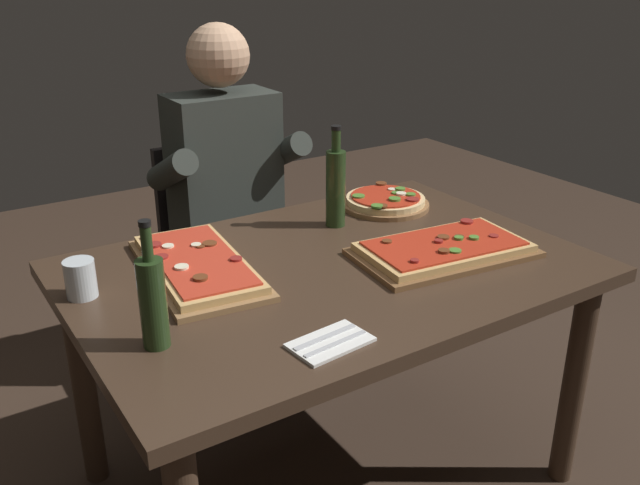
{
  "coord_description": "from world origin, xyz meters",
  "views": [
    {
      "loc": [
        -0.97,
        -1.45,
        1.53
      ],
      "look_at": [
        0.0,
        0.05,
        0.79
      ],
      "focal_mm": 38.55,
      "sensor_mm": 36.0,
      "label": 1
    }
  ],
  "objects_px": {
    "diner_chair": "(220,245)",
    "wine_bottle_dark": "(153,300)",
    "oil_bottle_amber": "(336,186)",
    "pizza_rectangular_front": "(444,249)",
    "pizza_rectangular_left": "(197,265)",
    "tumbler_near_camera": "(81,281)",
    "seated_diner": "(231,191)",
    "dining_table": "(330,295)",
    "pizza_round_far": "(386,201)"
  },
  "relations": [
    {
      "from": "pizza_rectangular_front",
      "to": "oil_bottle_amber",
      "type": "distance_m",
      "value": 0.41
    },
    {
      "from": "pizza_rectangular_left",
      "to": "pizza_rectangular_front",
      "type": "bearing_deg",
      "value": -23.81
    },
    {
      "from": "dining_table",
      "to": "pizza_rectangular_left",
      "type": "bearing_deg",
      "value": 154.41
    },
    {
      "from": "pizza_round_far",
      "to": "oil_bottle_amber",
      "type": "distance_m",
      "value": 0.27
    },
    {
      "from": "pizza_round_far",
      "to": "diner_chair",
      "type": "height_order",
      "value": "diner_chair"
    },
    {
      "from": "dining_table",
      "to": "seated_diner",
      "type": "height_order",
      "value": "seated_diner"
    },
    {
      "from": "dining_table",
      "to": "tumbler_near_camera",
      "type": "bearing_deg",
      "value": 164.14
    },
    {
      "from": "tumbler_near_camera",
      "to": "diner_chair",
      "type": "xyz_separation_m",
      "value": [
        0.68,
        0.68,
        -0.3
      ]
    },
    {
      "from": "pizza_rectangular_left",
      "to": "tumbler_near_camera",
      "type": "height_order",
      "value": "tumbler_near_camera"
    },
    {
      "from": "wine_bottle_dark",
      "to": "diner_chair",
      "type": "height_order",
      "value": "wine_bottle_dark"
    },
    {
      "from": "oil_bottle_amber",
      "to": "tumbler_near_camera",
      "type": "bearing_deg",
      "value": -175.29
    },
    {
      "from": "oil_bottle_amber",
      "to": "diner_chair",
      "type": "relative_size",
      "value": 0.37
    },
    {
      "from": "seated_diner",
      "to": "tumbler_near_camera",
      "type": "bearing_deg",
      "value": -140.88
    },
    {
      "from": "pizza_round_far",
      "to": "wine_bottle_dark",
      "type": "height_order",
      "value": "wine_bottle_dark"
    },
    {
      "from": "dining_table",
      "to": "diner_chair",
      "type": "height_order",
      "value": "diner_chair"
    },
    {
      "from": "diner_chair",
      "to": "pizza_rectangular_left",
      "type": "bearing_deg",
      "value": -118.62
    },
    {
      "from": "pizza_rectangular_left",
      "to": "pizza_round_far",
      "type": "xyz_separation_m",
      "value": [
        0.75,
        0.14,
        0.0
      ]
    },
    {
      "from": "diner_chair",
      "to": "seated_diner",
      "type": "distance_m",
      "value": 0.28
    },
    {
      "from": "pizza_rectangular_front",
      "to": "diner_chair",
      "type": "height_order",
      "value": "diner_chair"
    },
    {
      "from": "wine_bottle_dark",
      "to": "seated_diner",
      "type": "xyz_separation_m",
      "value": [
        0.61,
        0.89,
        -0.11
      ]
    },
    {
      "from": "wine_bottle_dark",
      "to": "seated_diner",
      "type": "height_order",
      "value": "seated_diner"
    },
    {
      "from": "wine_bottle_dark",
      "to": "pizza_rectangular_front",
      "type": "bearing_deg",
      "value": 1.7
    },
    {
      "from": "oil_bottle_amber",
      "to": "pizza_rectangular_front",
      "type": "bearing_deg",
      "value": -71.46
    },
    {
      "from": "dining_table",
      "to": "seated_diner",
      "type": "distance_m",
      "value": 0.74
    },
    {
      "from": "dining_table",
      "to": "diner_chair",
      "type": "xyz_separation_m",
      "value": [
        0.05,
        0.86,
        -0.16
      ]
    },
    {
      "from": "pizza_round_far",
      "to": "tumbler_near_camera",
      "type": "relative_size",
      "value": 3.04
    },
    {
      "from": "pizza_rectangular_front",
      "to": "pizza_round_far",
      "type": "xyz_separation_m",
      "value": [
        0.12,
        0.42,
        0.0
      ]
    },
    {
      "from": "dining_table",
      "to": "wine_bottle_dark",
      "type": "bearing_deg",
      "value": -164.94
    },
    {
      "from": "seated_diner",
      "to": "wine_bottle_dark",
      "type": "bearing_deg",
      "value": -124.63
    },
    {
      "from": "pizza_round_far",
      "to": "tumbler_near_camera",
      "type": "xyz_separation_m",
      "value": [
        -1.06,
        -0.12,
        0.02
      ]
    },
    {
      "from": "diner_chair",
      "to": "wine_bottle_dark",
      "type": "bearing_deg",
      "value": -121.31
    },
    {
      "from": "seated_diner",
      "to": "dining_table",
      "type": "bearing_deg",
      "value": -94.2
    },
    {
      "from": "pizza_round_far",
      "to": "wine_bottle_dark",
      "type": "relative_size",
      "value": 1.01
    },
    {
      "from": "wine_bottle_dark",
      "to": "oil_bottle_amber",
      "type": "bearing_deg",
      "value": 28.07
    },
    {
      "from": "tumbler_near_camera",
      "to": "seated_diner",
      "type": "distance_m",
      "value": 0.88
    },
    {
      "from": "tumbler_near_camera",
      "to": "pizza_rectangular_front",
      "type": "bearing_deg",
      "value": -17.89
    },
    {
      "from": "diner_chair",
      "to": "dining_table",
      "type": "bearing_deg",
      "value": -93.62
    },
    {
      "from": "pizza_rectangular_left",
      "to": "pizza_round_far",
      "type": "bearing_deg",
      "value": 10.4
    },
    {
      "from": "wine_bottle_dark",
      "to": "dining_table",
      "type": "bearing_deg",
      "value": 15.06
    },
    {
      "from": "dining_table",
      "to": "pizza_round_far",
      "type": "bearing_deg",
      "value": 34.71
    },
    {
      "from": "pizza_rectangular_front",
      "to": "oil_bottle_amber",
      "type": "relative_size",
      "value": 1.67
    },
    {
      "from": "pizza_rectangular_left",
      "to": "diner_chair",
      "type": "distance_m",
      "value": 0.84
    },
    {
      "from": "pizza_round_far",
      "to": "tumbler_near_camera",
      "type": "height_order",
      "value": "tumbler_near_camera"
    },
    {
      "from": "pizza_rectangular_left",
      "to": "diner_chair",
      "type": "height_order",
      "value": "diner_chair"
    },
    {
      "from": "oil_bottle_amber",
      "to": "tumbler_near_camera",
      "type": "height_order",
      "value": "oil_bottle_amber"
    },
    {
      "from": "pizza_rectangular_left",
      "to": "pizza_round_far",
      "type": "height_order",
      "value": "same"
    },
    {
      "from": "oil_bottle_amber",
      "to": "seated_diner",
      "type": "distance_m",
      "value": 0.52
    },
    {
      "from": "dining_table",
      "to": "pizza_rectangular_front",
      "type": "distance_m",
      "value": 0.35
    },
    {
      "from": "oil_bottle_amber",
      "to": "seated_diner",
      "type": "bearing_deg",
      "value": 105.0
    },
    {
      "from": "pizza_rectangular_front",
      "to": "pizza_rectangular_left",
      "type": "xyz_separation_m",
      "value": [
        -0.64,
        0.28,
        -0.0
      ]
    }
  ]
}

